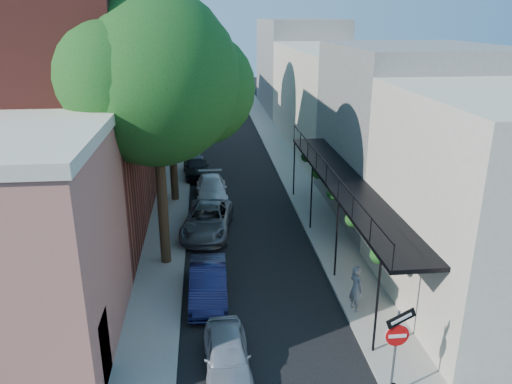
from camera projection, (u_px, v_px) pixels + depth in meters
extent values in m
cube|color=black|center=(229.00, 148.00, 41.24)|extent=(6.00, 64.00, 0.01)
cube|color=gray|center=(180.00, 149.00, 40.84)|extent=(2.00, 64.00, 0.12)
cube|color=gray|center=(277.00, 146.00, 41.61)|extent=(2.00, 64.00, 0.12)
cube|color=beige|center=(104.00, 349.00, 14.58)|extent=(0.10, 1.20, 2.20)
cube|color=maroon|center=(30.00, 115.00, 23.28)|extent=(10.00, 12.00, 12.00)
cube|color=gray|center=(135.00, 70.00, 23.08)|extent=(0.06, 7.00, 4.00)
cube|color=gray|center=(103.00, 104.00, 35.12)|extent=(8.00, 12.00, 9.00)
cube|color=beige|center=(130.00, 75.00, 48.08)|extent=(8.00, 16.00, 10.00)
cube|color=#AF6D59|center=(146.00, 70.00, 61.54)|extent=(8.00, 12.00, 8.00)
cube|color=gray|center=(411.00, 133.00, 26.54)|extent=(8.00, 10.00, 9.00)
cube|color=beige|center=(338.00, 98.00, 40.77)|extent=(8.00, 20.00, 8.00)
cube|color=gray|center=(298.00, 65.00, 57.31)|extent=(8.00, 16.00, 10.00)
cube|color=black|center=(347.00, 183.00, 21.73)|extent=(2.00, 16.00, 0.15)
cube|color=black|center=(327.00, 164.00, 21.34)|extent=(0.05, 16.00, 0.05)
cylinder|color=black|center=(377.00, 305.00, 15.64)|extent=(0.08, 0.08, 3.40)
cylinder|color=black|center=(294.00, 168.00, 29.71)|extent=(0.08, 0.08, 3.40)
sphere|color=#154915|center=(379.00, 255.00, 16.20)|extent=(0.60, 0.60, 0.60)
sphere|color=#154915|center=(333.00, 193.00, 21.82)|extent=(0.60, 0.60, 0.60)
sphere|color=#154915|center=(306.00, 157.00, 27.44)|extent=(0.60, 0.60, 0.60)
cylinder|color=#595B60|center=(394.00, 356.00, 13.88)|extent=(0.07, 0.07, 2.90)
cylinder|color=red|center=(397.00, 336.00, 13.60)|extent=(0.66, 0.04, 0.66)
cube|color=white|center=(398.00, 336.00, 13.58)|extent=(0.50, 0.02, 0.10)
cylinder|color=white|center=(397.00, 335.00, 13.62)|extent=(0.70, 0.02, 0.70)
cube|color=black|center=(401.00, 318.00, 13.41)|extent=(0.89, 0.15, 0.58)
cube|color=white|center=(402.00, 319.00, 13.39)|extent=(0.60, 0.10, 0.31)
cylinder|color=#312213|center=(162.00, 189.00, 20.96)|extent=(0.44, 0.44, 7.00)
sphere|color=#154915|center=(154.00, 80.00, 19.45)|extent=(6.80, 6.80, 6.80)
sphere|color=#154915|center=(199.00, 89.00, 20.73)|extent=(4.76, 4.76, 4.76)
cylinder|color=#312213|center=(173.00, 149.00, 28.57)|extent=(0.44, 0.44, 6.30)
sphere|color=#154915|center=(168.00, 77.00, 27.22)|extent=(6.00, 6.00, 6.00)
sphere|color=#154915|center=(197.00, 84.00, 28.37)|extent=(4.20, 4.20, 4.20)
cylinder|color=#312213|center=(179.00, 112.00, 36.84)|extent=(0.44, 0.44, 7.35)
sphere|color=#154915|center=(175.00, 45.00, 35.25)|extent=(7.00, 7.00, 7.00)
sphere|color=#154915|center=(201.00, 51.00, 36.57)|extent=(4.90, 4.90, 4.90)
imported|color=#9196A1|center=(227.00, 354.00, 15.27)|extent=(1.49, 3.52, 1.19)
imported|color=#12153A|center=(208.00, 283.00, 19.18)|extent=(1.45, 4.06, 1.33)
imported|color=slate|center=(207.00, 220.00, 25.02)|extent=(2.93, 5.23, 1.38)
imported|color=silver|center=(212.00, 189.00, 29.72)|extent=(1.87, 4.40, 1.27)
imported|color=black|center=(196.00, 166.00, 33.88)|extent=(1.96, 4.22, 1.40)
imported|color=slate|center=(356.00, 288.00, 18.17)|extent=(0.62, 0.76, 1.79)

